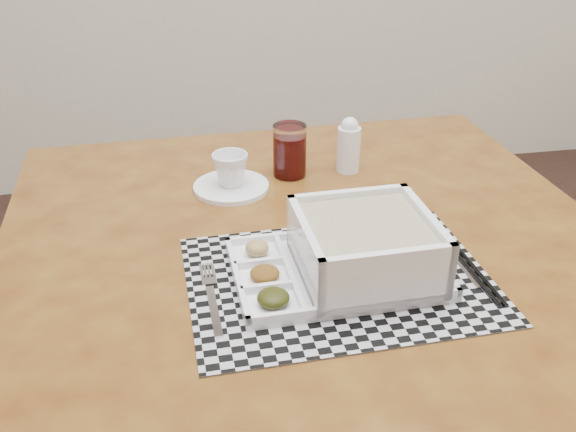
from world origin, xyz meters
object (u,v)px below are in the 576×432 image
at_px(dining_table, 311,281).
at_px(creamer_bottle, 349,145).
at_px(cup, 230,170).
at_px(serving_tray, 357,254).
at_px(juice_glass, 290,153).

xyz_separation_m(dining_table, creamer_bottle, (0.14, 0.27, 0.14)).
relative_size(dining_table, cup, 15.31).
xyz_separation_m(serving_tray, cup, (-0.16, 0.34, -0.00)).
distance_m(dining_table, serving_tray, 0.18).
distance_m(serving_tray, juice_glass, 0.39).
xyz_separation_m(cup, juice_glass, (0.13, 0.04, 0.01)).
height_order(dining_table, cup, cup).
bearing_deg(juice_glass, creamer_bottle, 0.18).
xyz_separation_m(cup, creamer_bottle, (0.25, 0.04, 0.01)).
xyz_separation_m(dining_table, cup, (-0.11, 0.23, 0.12)).
bearing_deg(cup, juice_glass, -3.72).
height_order(serving_tray, juice_glass, juice_glass).
relative_size(dining_table, juice_glass, 10.02).
height_order(cup, creamer_bottle, creamer_bottle).
distance_m(dining_table, cup, 0.28).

